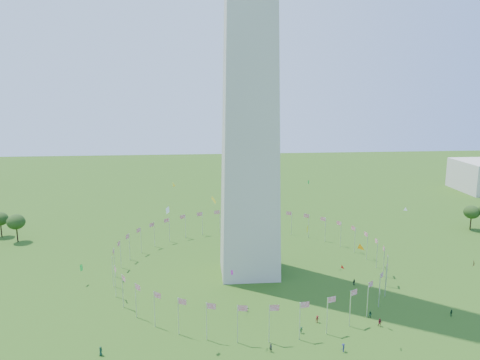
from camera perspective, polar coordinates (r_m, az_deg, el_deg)
name	(u,v)px	position (r m, az deg, el deg)	size (l,w,h in m)	color
flag_ring	(249,258)	(143.62, 1.13, -9.50)	(80.24, 80.24, 9.00)	silver
crowd	(310,344)	(108.53, 8.51, -19.14)	(83.81, 59.66, 2.03)	black
kites_aloft	(305,238)	(115.72, 7.87, -7.03)	(101.19, 66.67, 35.01)	orange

